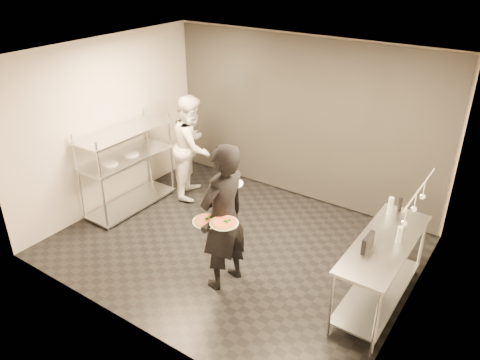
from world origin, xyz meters
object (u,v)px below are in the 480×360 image
Objects in this scene: waiter at (223,218)px; chef at (192,146)px; bottle_dark at (400,204)px; prep_counter at (382,262)px; pos_monitor at (368,243)px; pass_rack at (127,165)px; pizza_plate_far at (224,222)px; bottle_green at (390,206)px; pizza_plate_near at (207,221)px; salad_plate at (231,182)px; bottle_clear at (399,234)px.

chef is at bearing -122.45° from waiter.
chef is 9.58× the size of bottle_dark.
waiter reaches higher than bottle_dark.
prep_counter is 0.50m from pos_monitor.
waiter is (2.52, -0.74, 0.22)m from pass_rack.
prep_counter is 0.91× the size of waiter.
pizza_plate_far is 1.45× the size of bottle_green.
pizza_plate_far is (0.25, 0.02, 0.06)m from pizza_plate_near.
chef reaches higher than bottle_green.
pass_rack is 0.88× the size of chef.
bottle_dark is (1.83, 1.74, 0.00)m from pizza_plate_near.
salad_plate is (-1.87, -0.48, 0.74)m from prep_counter.
prep_counter is at bearing -145.67° from bottle_clear.
salad_plate is at bearing -144.30° from bottle_dark.
chef is at bearing 161.65° from pos_monitor.
bottle_clear is (0.29, -0.56, -0.02)m from bottle_green.
chef is (0.60, 0.97, 0.14)m from pass_rack.
pizza_plate_near is 1.78× the size of bottle_clear.
bottle_green is (4.16, 0.64, 0.27)m from pass_rack.
waiter reaches higher than chef.
chef is 5.99× the size of salad_plate.
bottle_clear is (4.45, 0.09, 0.25)m from pass_rack.
prep_counter is at bearing 28.81° from pizza_plate_far.
waiter reaches higher than prep_counter.
prep_counter is 7.41× the size of bottle_green.
salad_plate is 1.60× the size of bottle_dark.
bottle_green reaches higher than bottle_clear.
pizza_plate_near is 2.29m from bottle_clear.
prep_counter is at bearing -75.18° from bottle_green.
pass_rack is 2.59m from pizza_plate_near.
bottle_green is (3.56, -0.32, 0.14)m from chef.
pass_rack is 5.29× the size of salad_plate.
bottle_dark reaches higher than pizza_plate_far.
waiter is 0.22m from pizza_plate_near.
bottle_dark is at bearing 47.45° from pizza_plate_far.
bottle_green is at bearing 8.79° from pass_rack.
chef is at bearing 137.56° from pizza_plate_far.
waiter reaches higher than bottle_green.
chef is at bearing 165.50° from prep_counter.
chef is 5.13× the size of pizza_plate_far.
pass_rack is at bearing 123.32° from chef.
bottle_green is at bearing 104.82° from prep_counter.
salad_plate is at bearing -172.80° from pos_monitor.
pos_monitor reaches higher than pizza_plate_far.
pos_monitor is 1.42× the size of bottle_dark.
bottle_dark is at bearing 43.49° from pizza_plate_near.
bottle_dark is at bearing 96.62° from prep_counter.
bottle_green is at bearing 46.09° from pizza_plate_far.
salad_plate reaches higher than pizza_plate_far.
chef is at bearing 177.41° from bottle_dark.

